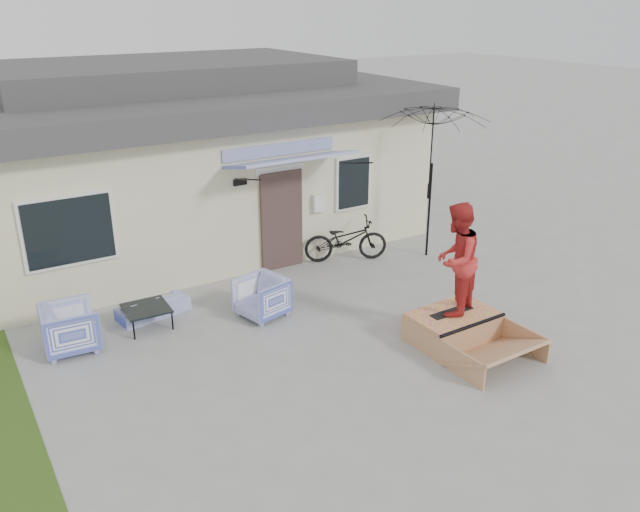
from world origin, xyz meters
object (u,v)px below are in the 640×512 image
armchair_left (70,326)px  skateboard (452,311)px  patio_umbrella (431,179)px  skater (456,257)px  armchair_right (262,295)px  loveseat (153,303)px  skate_ramp (453,326)px  coffee_table (147,317)px  bicycle (346,235)px

armchair_left → skateboard: (5.54, -2.96, 0.06)m
patio_umbrella → skater: 3.83m
armchair_right → skateboard: size_ratio=0.99×
loveseat → skate_ramp: size_ratio=0.68×
loveseat → skater: (4.02, -3.45, 1.22)m
armchair_right → skater: size_ratio=0.43×
armchair_right → skate_ramp: armchair_right is taller
loveseat → skateboard: skateboard is taller
skateboard → armchair_left: bearing=151.1°
patio_umbrella → coffee_table: bearing=-179.5°
armchair_left → patio_umbrella: 7.81m
coffee_table → armchair_left: bearing=-173.8°
skateboard → skater: 0.97m
skater → patio_umbrella: bearing=-152.3°
bicycle → skateboard: size_ratio=2.23×
loveseat → armchair_left: size_ratio=1.49×
skate_ramp → coffee_table: bearing=142.2°
armchair_left → coffee_table: armchair_left is taller
skateboard → patio_umbrella: bearing=54.9°
patio_umbrella → skateboard: bearing=-124.3°
skate_ramp → skateboard: size_ratio=2.31×
skateboard → skater: bearing=0.0°
bicycle → skater: 3.98m
armchair_right → bicycle: (2.78, 1.44, 0.18)m
bicycle → armchair_left: bearing=120.6°
loveseat → skateboard: 5.30m
bicycle → skate_ramp: size_ratio=0.96×
bicycle → coffee_table: bearing=121.3°
bicycle → skater: size_ratio=0.96×
skateboard → armchair_right: bearing=133.3°
armchair_left → skater: size_ratio=0.46×
bicycle → skate_ramp: bicycle is taller
armchair_left → coffee_table: bearing=-80.0°
armchair_left → skate_ramp: size_ratio=0.46×
bicycle → patio_umbrella: (1.71, -0.70, 1.17)m
loveseat → skater: bearing=129.9°
patio_umbrella → skate_ramp: (-2.16, -3.21, -1.51)m
skater → armchair_right: bearing=-73.9°
patio_umbrella → skater: skater is taller
armchair_left → bicycle: 6.05m
armchair_left → patio_umbrella: size_ratio=0.33×
armchair_left → skater: skater is taller
skateboard → skater: skater is taller
coffee_table → skateboard: size_ratio=0.92×
loveseat → skate_ramp: 5.32m
loveseat → bicycle: bicycle is taller
skater → skateboard: bearing=180.0°
armchair_right → skate_ramp: (2.34, -2.46, -0.17)m
loveseat → armchair_right: (1.68, -1.03, 0.15)m
patio_umbrella → skateboard: 4.02m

